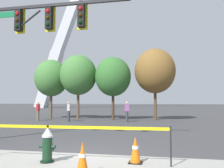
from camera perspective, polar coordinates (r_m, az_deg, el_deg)
ground_plane at (r=7.83m, az=-6.21°, el=-16.01°), size 240.00×240.00×0.00m
fire_hydrant at (r=7.10m, az=-14.56°, el=-13.34°), size 0.46×0.48×0.99m
caution_tape_barrier at (r=6.93m, az=-9.76°, el=-11.71°), size 5.36×0.21×1.02m
traffic_cone_by_hydrant at (r=6.84m, az=5.39°, el=-14.74°), size 0.36×0.36×0.73m
traffic_cone_mid_sidewalk at (r=5.89m, az=-6.78°, el=-16.51°), size 0.36×0.36×0.73m
traffic_signal_gantry at (r=11.22m, az=-19.20°, el=9.83°), size 6.42×0.44×6.00m
monument_arch at (r=57.07m, az=9.16°, el=15.48°), size 54.50×2.45×46.61m
tree_far_left at (r=24.56m, az=-13.71°, el=1.32°), size 3.20×3.20×5.60m
tree_left_mid at (r=23.10m, az=-7.72°, el=2.06°), size 3.36×3.36×5.88m
tree_center_left at (r=21.94m, az=0.23°, el=1.69°), size 3.16×3.16×5.53m
tree_center_right at (r=22.04m, az=9.81°, el=2.95°), size 3.55×3.55×6.21m
pedestrian_walking_left at (r=19.68m, az=3.43°, el=-6.30°), size 0.37×0.25×1.59m
pedestrian_standing_center at (r=21.73m, az=-16.60°, el=-5.92°), size 0.39×0.36×1.59m
pedestrian_walking_right at (r=20.28m, az=-9.89°, el=-6.18°), size 0.25×0.37×1.59m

